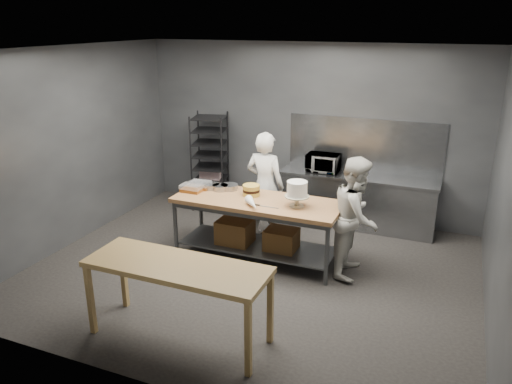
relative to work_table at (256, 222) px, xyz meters
The scene contains 16 objects.
ground 0.70m from the work_table, 75.11° to the right, with size 6.00×6.00×0.00m, color black.
back_wall 2.30m from the work_table, 87.14° to the left, with size 6.00×0.04×3.00m, color #4C4F54.
work_table is the anchor object (origin of this frame).
near_counter 2.13m from the work_table, 91.03° to the right, with size 2.00×0.70×0.90m.
back_counter 2.10m from the work_table, 58.24° to the left, with size 2.60×0.60×0.90m.
splashback_panel 2.48m from the work_table, 62.08° to the left, with size 2.60×0.02×0.90m, color slate.
speed_rack 2.37m from the work_table, 133.53° to the left, with size 0.75×0.78×1.75m.
chef_behind 0.84m from the work_table, 102.19° to the left, with size 0.63×0.41×1.73m, color white.
chef_right 1.44m from the work_table, ahead, with size 0.81×0.63×1.66m, color beige.
microwave 1.91m from the work_table, 74.65° to the left, with size 0.54×0.37×0.30m, color black.
frosted_cake_stand 0.85m from the work_table, ahead, with size 0.34×0.34×0.36m.
layer_cake 0.47m from the work_table, 133.89° to the left, with size 0.25×0.25×0.16m.
cake_pans 0.90m from the work_table, 163.73° to the left, with size 0.74×0.33×0.07m.
piping_bag 0.52m from the work_table, 76.59° to the right, with size 0.12×0.12×0.38m, color white.
offset_spatula 0.45m from the work_table, 48.96° to the right, with size 0.36×0.02×0.02m.
pastry_clamshells 1.08m from the work_table, behind, with size 0.35×0.39×0.11m.
Camera 1 is at (2.43, -5.77, 3.36)m, focal length 35.00 mm.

